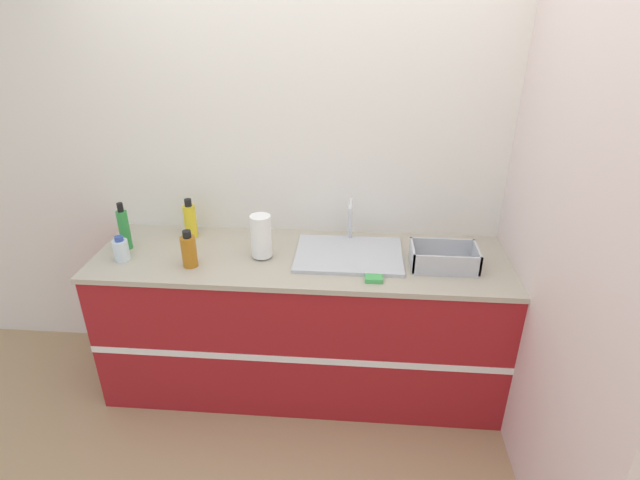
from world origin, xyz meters
The scene contains 12 objects.
ground_plane centered at (0.00, 0.00, 0.00)m, with size 12.00×12.00×0.00m, color tan.
wall_back centered at (0.00, 0.71, 1.30)m, with size 4.70×0.06×2.60m.
wall_right centered at (1.18, 0.34, 1.30)m, with size 0.06×2.68×2.60m.
counter_cabinet centered at (0.00, 0.34, 0.44)m, with size 2.33×0.70×0.89m.
sink centered at (0.26, 0.36, 0.90)m, with size 0.59×0.44×0.27m.
paper_towel_roll centered at (-0.22, 0.31, 1.01)m, with size 0.11×0.11×0.25m.
dish_rack centered at (0.77, 0.28, 0.93)m, with size 0.35×0.22×0.12m.
bottle_clear centered at (-0.98, 0.21, 0.95)m, with size 0.08×0.08×0.14m.
bottle_amber centered at (-0.59, 0.18, 0.98)m, with size 0.08×0.08×0.21m.
bottle_yellow centered at (-0.69, 0.54, 0.99)m, with size 0.07×0.07×0.24m.
bottle_green centered at (-1.02, 0.35, 1.01)m, with size 0.06×0.06×0.28m.
sponge centered at (0.40, 0.10, 0.90)m, with size 0.09×0.06×0.02m.
Camera 1 is at (0.30, -2.12, 2.20)m, focal length 28.00 mm.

